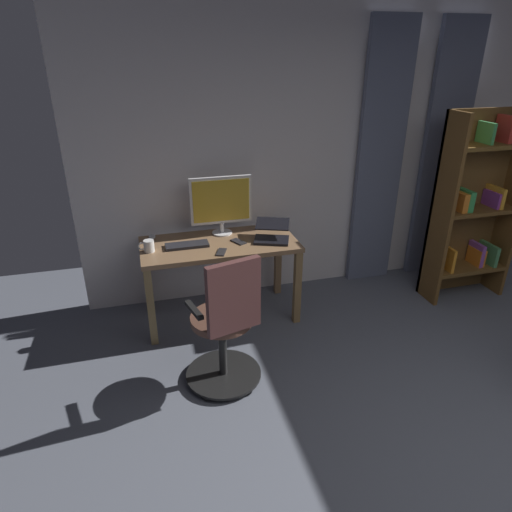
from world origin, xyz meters
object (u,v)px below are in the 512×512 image
desk (220,253)px  computer_keyboard (187,245)px  laptop (272,234)px  computer_mouse (152,237)px  cell_phone_face_up (238,242)px  cell_phone_by_monitor (221,252)px  mug_tea (149,246)px  bookshelf (474,206)px  computer_monitor (221,202)px  office_chair (226,328)px

desk → computer_keyboard: size_ratio=3.71×
laptop → computer_mouse: bearing=5.2°
desk → laptop: 0.49m
laptop → cell_phone_face_up: 0.30m
cell_phone_by_monitor → mug_tea: 0.60m
desk → computer_keyboard: 0.30m
bookshelf → mug_tea: bearing=-2.6°
laptop → mug_tea: 1.05m
computer_keyboard → cell_phone_face_up: bearing=177.0°
computer_monitor → bookshelf: (-2.34, 0.38, -0.12)m
laptop → mug_tea: bearing=20.5°
office_chair → cell_phone_by_monitor: office_chair is taller
computer_mouse → cell_phone_by_monitor: size_ratio=0.69×
mug_tea → bookshelf: size_ratio=0.07×
cell_phone_by_monitor → cell_phone_face_up: size_ratio=1.00×
cell_phone_by_monitor → cell_phone_face_up: 0.25m
mug_tea → bookshelf: bearing=177.4°
desk → mug_tea: size_ratio=10.21×
desk → cell_phone_face_up: cell_phone_face_up is taller
office_chair → computer_mouse: (0.41, -1.16, 0.27)m
desk → computer_keyboard: bearing=3.8°
computer_keyboard → mug_tea: mug_tea is taller
computer_keyboard → cell_phone_face_up: 0.44m
computer_mouse → bookshelf: bookshelf is taller
computer_mouse → cell_phone_by_monitor: (-0.53, 0.45, -0.01)m
computer_mouse → cell_phone_face_up: size_ratio=0.69×
desk → computer_monitor: bearing=-108.3°
computer_keyboard → computer_monitor: bearing=-147.5°
computer_monitor → cell_phone_by_monitor: bearing=77.9°
laptop → bookshelf: (-1.95, 0.12, 0.12)m
computer_monitor → office_chair: bearing=79.6°
computer_mouse → computer_keyboard: bearing=137.2°
laptop → bookshelf: size_ratio=0.22×
computer_monitor → mug_tea: size_ratio=4.15×
computer_keyboard → computer_mouse: bearing=-42.8°
laptop → desk: bearing=14.2°
computer_monitor → computer_mouse: 0.68m
bookshelf → office_chair: bearing=16.4°
cell_phone_by_monitor → office_chair: bearing=102.5°
desk → bookshelf: size_ratio=0.75×
desk → computer_mouse: (0.55, -0.24, 0.12)m
laptop → cell_phone_face_up: (0.30, -0.02, -0.05)m
computer_keyboard → mug_tea: (0.32, 0.02, 0.04)m
cell_phone_by_monitor → mug_tea: (0.57, -0.18, 0.04)m
office_chair → laptop: bearing=40.8°
mug_tea → bookshelf: 3.00m
computer_keyboard → cell_phone_by_monitor: size_ratio=2.50×
cell_phone_face_up → mug_tea: size_ratio=1.10×
desk → computer_mouse: size_ratio=13.37×
office_chair → cell_phone_by_monitor: 0.77m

